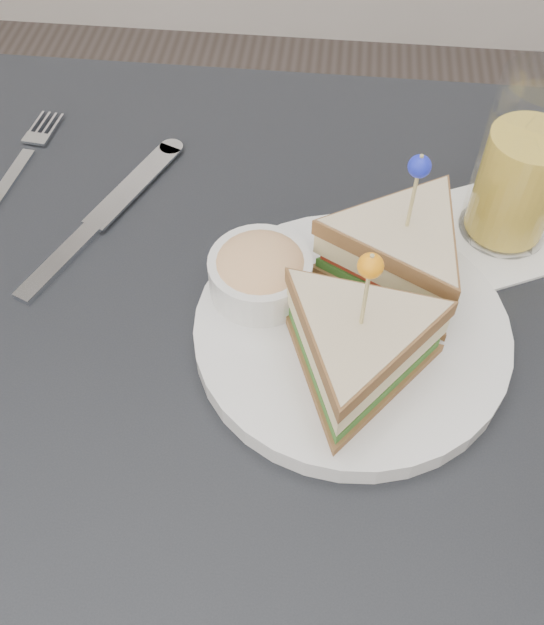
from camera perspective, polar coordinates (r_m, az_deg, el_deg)
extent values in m
plane|color=#3F3833|center=(1.25, -0.55, -23.61)|extent=(3.50, 3.50, 0.00)
cube|color=black|center=(0.57, -1.12, -4.77)|extent=(0.80, 0.80, 0.03)
cylinder|color=black|center=(1.14, -16.36, 1.28)|extent=(0.04, 0.04, 0.72)
cylinder|color=black|center=(1.12, 19.60, -1.69)|extent=(0.04, 0.04, 0.72)
cylinder|color=white|center=(0.56, 6.47, -1.76)|extent=(0.32, 0.32, 0.01)
cylinder|color=white|center=(0.55, 6.56, -1.16)|extent=(0.32, 0.32, 0.00)
cylinder|color=tan|center=(0.46, 7.66, 1.32)|extent=(0.00, 0.00, 0.08)
sphere|color=orange|center=(0.43, 8.07, 3.81)|extent=(0.02, 0.02, 0.02)
cylinder|color=tan|center=(0.53, 11.46, 9.18)|extent=(0.00, 0.00, 0.08)
sphere|color=#1925BD|center=(0.51, 12.00, 11.64)|extent=(0.02, 0.02, 0.02)
cylinder|color=white|center=(0.56, -0.96, 2.95)|extent=(0.11, 0.11, 0.04)
ellipsoid|color=#E0B772|center=(0.55, -0.98, 3.83)|extent=(0.10, 0.10, 0.03)
cube|color=silver|center=(0.73, -21.09, 9.50)|extent=(0.03, 0.11, 0.00)
cube|color=silver|center=(0.78, -18.76, 13.33)|extent=(0.03, 0.02, 0.00)
cube|color=silver|center=(0.64, -16.84, 4.24)|extent=(0.06, 0.11, 0.01)
cube|color=silver|center=(0.70, -11.26, 10.21)|extent=(0.07, 0.13, 0.00)
cylinder|color=silver|center=(0.73, -8.25, 13.25)|extent=(0.03, 0.03, 0.00)
cube|color=white|center=(0.68, 18.26, 6.49)|extent=(0.17, 0.17, 0.00)
cylinder|color=gold|center=(0.64, 19.49, 9.90)|extent=(0.09, 0.09, 0.10)
cylinder|color=white|center=(0.63, 20.09, 11.54)|extent=(0.11, 0.11, 0.16)
cube|color=white|center=(0.63, 21.02, 13.60)|extent=(0.03, 0.03, 0.02)
cube|color=white|center=(0.61, 19.85, 12.16)|extent=(0.02, 0.02, 0.02)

